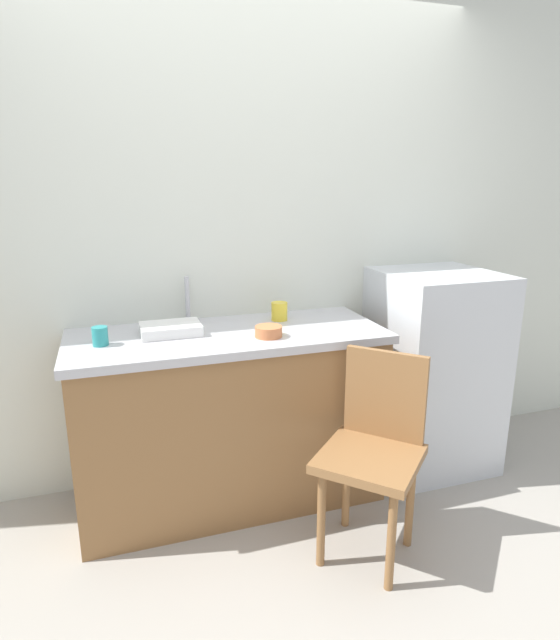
# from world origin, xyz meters

# --- Properties ---
(ground_plane) EXTENTS (8.00, 8.00, 0.00)m
(ground_plane) POSITION_xyz_m (0.00, 0.00, 0.00)
(ground_plane) COLOR #9E998E
(back_wall) EXTENTS (4.80, 0.10, 2.69)m
(back_wall) POSITION_xyz_m (0.00, 1.00, 1.35)
(back_wall) COLOR silver
(back_wall) RESTS_ON ground_plane
(cabinet_base) EXTENTS (1.47, 0.60, 0.85)m
(cabinet_base) POSITION_xyz_m (-0.15, 0.65, 0.43)
(cabinet_base) COLOR olive
(cabinet_base) RESTS_ON ground_plane
(countertop) EXTENTS (1.51, 0.64, 0.04)m
(countertop) POSITION_xyz_m (-0.15, 0.65, 0.87)
(countertop) COLOR #B7B7BC
(countertop) RESTS_ON cabinet_base
(faucet) EXTENTS (0.02, 0.02, 0.24)m
(faucet) POSITION_xyz_m (-0.30, 0.90, 1.01)
(faucet) COLOR #B7B7BC
(faucet) RESTS_ON countertop
(refrigerator) EXTENTS (0.61, 0.61, 1.12)m
(refrigerator) POSITION_xyz_m (1.02, 0.65, 0.56)
(refrigerator) COLOR silver
(refrigerator) RESTS_ON ground_plane
(chair) EXTENTS (0.57, 0.57, 0.89)m
(chair) POSITION_xyz_m (0.34, 0.06, 0.50)
(chair) COLOR olive
(chair) RESTS_ON ground_plane
(dish_tray) EXTENTS (0.28, 0.20, 0.05)m
(dish_tray) POSITION_xyz_m (-0.42, 0.69, 0.92)
(dish_tray) COLOR white
(dish_tray) RESTS_ON countertop
(terracotta_bowl) EXTENTS (0.13, 0.13, 0.05)m
(terracotta_bowl) POSITION_xyz_m (0.01, 0.51, 0.92)
(terracotta_bowl) COLOR #C67042
(terracotta_bowl) RESTS_ON countertop
(cup_yellow) EXTENTS (0.08, 0.08, 0.09)m
(cup_yellow) POSITION_xyz_m (0.15, 0.78, 0.94)
(cup_yellow) COLOR yellow
(cup_yellow) RESTS_ON countertop
(cup_teal) EXTENTS (0.07, 0.07, 0.08)m
(cup_teal) POSITION_xyz_m (-0.74, 0.62, 0.93)
(cup_teal) COLOR teal
(cup_teal) RESTS_ON countertop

